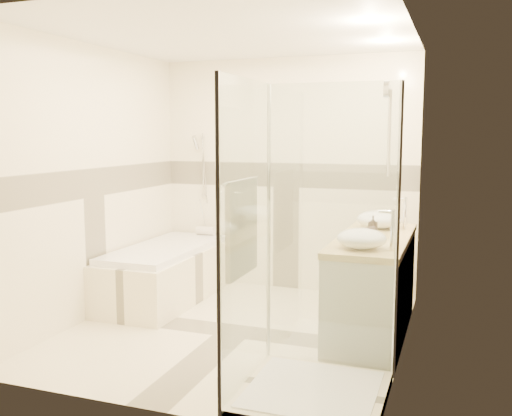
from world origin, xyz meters
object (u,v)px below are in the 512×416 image
(vessel_sink_far, at_px, (362,238))
(amenity_bottle_b, at_px, (372,229))
(vanity, at_px, (373,286))
(vessel_sink_near, at_px, (379,219))
(amenity_bottle_a, at_px, (373,226))
(bathtub, at_px, (166,270))
(shower_enclosure, at_px, (299,319))

(vessel_sink_far, distance_m, amenity_bottle_b, 0.52)
(vanity, relative_size, vessel_sink_far, 4.37)
(vessel_sink_near, height_order, amenity_bottle_a, amenity_bottle_a)
(vessel_sink_near, xyz_separation_m, amenity_bottle_a, (0.00, -0.39, 0.00))
(bathtub, relative_size, vessel_sink_near, 4.25)
(vessel_sink_near, distance_m, vessel_sink_far, 0.97)
(vessel_sink_far, relative_size, amenity_bottle_b, 2.81)
(bathtub, xyz_separation_m, vessel_sink_near, (2.13, 0.10, 0.62))
(vanity, height_order, amenity_bottle_a, amenity_bottle_a)
(amenity_bottle_a, bearing_deg, amenity_bottle_b, -90.00)
(amenity_bottle_a, bearing_deg, vessel_sink_far, -90.00)
(vessel_sink_far, bearing_deg, amenity_bottle_b, 90.00)
(shower_enclosure, xyz_separation_m, amenity_bottle_b, (0.27, 1.27, 0.41))
(vessel_sink_near, distance_m, amenity_bottle_b, 0.45)
(vessel_sink_far, xyz_separation_m, amenity_bottle_a, (0.00, 0.58, 0.01))
(shower_enclosure, xyz_separation_m, vessel_sink_near, (0.27, 1.72, 0.42))
(vanity, bearing_deg, shower_enclosure, -102.97)
(vessel_sink_near, height_order, vessel_sink_far, vessel_sink_near)
(bathtub, xyz_separation_m, vanity, (2.15, -0.35, 0.12))
(vanity, height_order, vessel_sink_near, vessel_sink_near)
(vessel_sink_far, bearing_deg, bathtub, 157.77)
(vessel_sink_far, xyz_separation_m, amenity_bottle_b, (0.00, 0.52, -0.01))
(amenity_bottle_a, bearing_deg, vessel_sink_near, 90.00)
(vanity, distance_m, shower_enclosure, 1.31)
(vanity, relative_size, amenity_bottle_a, 9.82)
(vessel_sink_near, relative_size, amenity_bottle_a, 2.42)
(vanity, xyz_separation_m, amenity_bottle_b, (-0.02, -0.00, 0.49))
(vanity, distance_m, amenity_bottle_a, 0.51)
(bathtub, xyz_separation_m, vessel_sink_far, (2.13, -0.87, 0.62))
(shower_enclosure, bearing_deg, vessel_sink_far, 70.02)
(vessel_sink_near, bearing_deg, vanity, -87.43)
(vessel_sink_far, bearing_deg, amenity_bottle_a, 90.00)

